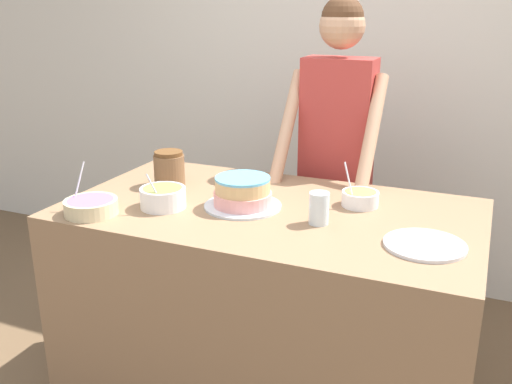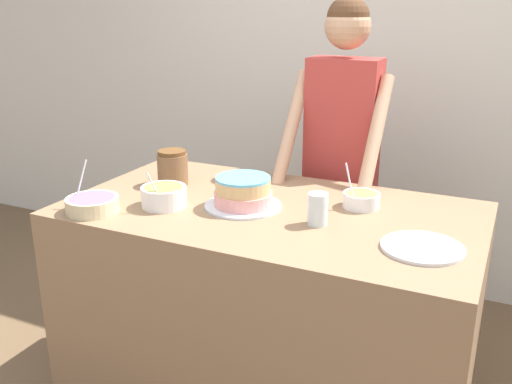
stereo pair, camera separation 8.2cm
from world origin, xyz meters
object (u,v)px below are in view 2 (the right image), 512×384
Objects in this scene: frosting_bowl_olive at (164,196)px; frosting_bowl_yellow at (361,199)px; frosting_bowl_purple at (92,204)px; drinking_glass at (318,209)px; person_baker at (342,138)px; stoneware_jar at (173,168)px; cake at (243,193)px; ceramic_plate at (422,248)px.

frosting_bowl_yellow is at bearing 24.41° from frosting_bowl_olive.
frosting_bowl_purple reaches higher than drinking_glass.
person_baker is 11.21× the size of stoneware_jar.
cake is 1.13× the size of ceramic_plate.
person_baker is 8.56× the size of frosting_bowl_purple.
frosting_bowl_olive reaches higher than drinking_glass.
cake is 1.51× the size of frosting_bowl_purple.
cake is 0.59m from frosting_bowl_purple.
frosting_bowl_olive is at bearing 38.61° from frosting_bowl_purple.
stoneware_jar reaches higher than ceramic_plate.
frosting_bowl_purple is 1.31× the size of stoneware_jar.
drinking_glass is 0.40m from ceramic_plate.
frosting_bowl_purple is at bearing -163.50° from drinking_glass.
frosting_bowl_yellow reaches higher than frosting_bowl_olive.
frosting_bowl_yellow reaches higher than drinking_glass.
frosting_bowl_purple is at bearing -149.32° from cake.
person_baker is at bearing 42.00° from stoneware_jar.
frosting_bowl_yellow is (0.43, 0.20, -0.02)m from cake.
frosting_bowl_olive is 0.29m from stoneware_jar.
stoneware_jar is (-0.42, 0.13, 0.02)m from cake.
frosting_bowl_yellow is 0.65× the size of ceramic_plate.
frosting_bowl_purple is at bearing -171.40° from ceramic_plate.
stoneware_jar is (-0.61, -0.55, -0.08)m from person_baker.
ceramic_plate is (0.29, -0.31, -0.03)m from frosting_bowl_yellow.
frosting_bowl_purple reaches higher than stoneware_jar.
stoneware_jar is at bearing 166.08° from drinking_glass.
frosting_bowl_olive is 1.01m from ceramic_plate.
frosting_bowl_purple is at bearing -141.39° from frosting_bowl_olive.
ceramic_plate is at bearing -9.10° from drinking_glass.
person_baker reaches higher than cake.
frosting_bowl_purple is at bearing -125.40° from person_baker.
cake reaches higher than drinking_glass.
person_baker reaches higher than frosting_bowl_purple.
drinking_glass is 0.77m from stoneware_jar.
ceramic_plate is 1.76× the size of stoneware_jar.
person_baker reaches higher than stoneware_jar.
person_baker is 6.37× the size of ceramic_plate.
frosting_bowl_olive and stoneware_jar have the same top height.
ceramic_plate is at bearing -9.04° from cake.
frosting_bowl_olive is (-0.29, -0.13, -0.01)m from cake.
stoneware_jar is (-0.75, 0.19, 0.02)m from drinking_glass.
person_baker reaches higher than frosting_bowl_yellow.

